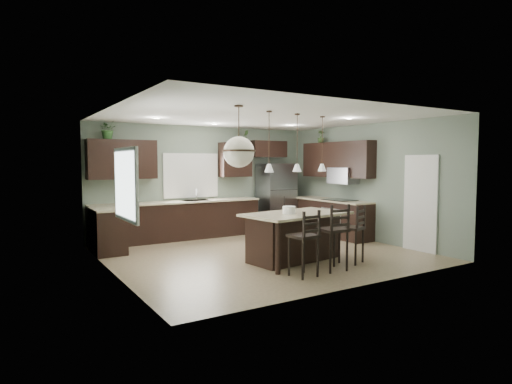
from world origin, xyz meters
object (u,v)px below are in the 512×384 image
object	(u,v)px
bar_stool_right	(351,234)
refrigerator	(276,197)
kitchen_island	(296,237)
bar_stool_center	(333,237)
plant_back_left	(108,129)
bar_stool_left	(303,243)
serving_dish	(289,210)

from	to	relation	value
bar_stool_right	refrigerator	bearing A→B (deg)	55.32
bar_stool_right	kitchen_island	bearing A→B (deg)	117.81
bar_stool_center	plant_back_left	world-z (taller)	plant_back_left
refrigerator	bar_stool_right	world-z (taller)	refrigerator
refrigerator	bar_stool_left	xyz separation A→B (m)	(-2.31, -4.16, -0.37)
bar_stool_left	bar_stool_center	world-z (taller)	bar_stool_center
kitchen_island	plant_back_left	distance (m)	4.86
bar_stool_right	bar_stool_center	bearing A→B (deg)	178.23
refrigerator	serving_dish	bearing A→B (deg)	-120.80
plant_back_left	refrigerator	bearing A→B (deg)	-3.16
kitchen_island	plant_back_left	bearing A→B (deg)	120.16
kitchen_island	refrigerator	bearing A→B (deg)	54.05
plant_back_left	bar_stool_center	bearing A→B (deg)	-57.59
bar_stool_right	plant_back_left	size ratio (longest dim) A/B	2.42
bar_stool_center	refrigerator	bearing A→B (deg)	72.40
bar_stool_center	plant_back_left	size ratio (longest dim) A/B	2.61
refrigerator	bar_stool_left	size ratio (longest dim) A/B	1.66
kitchen_island	serving_dish	bearing A→B (deg)	180.00
bar_stool_right	serving_dish	bearing A→B (deg)	125.26
kitchen_island	plant_back_left	size ratio (longest dim) A/B	4.47
bar_stool_left	bar_stool_center	xyz separation A→B (m)	(0.68, 0.06, 0.03)
serving_dish	bar_stool_left	distance (m)	1.11
kitchen_island	serving_dish	distance (m)	0.57
bar_stool_left	bar_stool_right	distance (m)	1.39
bar_stool_left	bar_stool_right	bearing A→B (deg)	7.11
kitchen_island	bar_stool_right	xyz separation A→B (m)	(0.77, -0.68, 0.08)
bar_stool_center	plant_back_left	xyz separation A→B (m)	(-2.76, 4.35, 2.04)
refrigerator	kitchen_island	distance (m)	3.66
kitchen_island	bar_stool_right	distance (m)	1.03
refrigerator	kitchen_island	size ratio (longest dim) A/B	0.92
refrigerator	serving_dish	xyz separation A→B (m)	(-1.92, -3.23, 0.07)
bar_stool_right	plant_back_left	distance (m)	5.75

